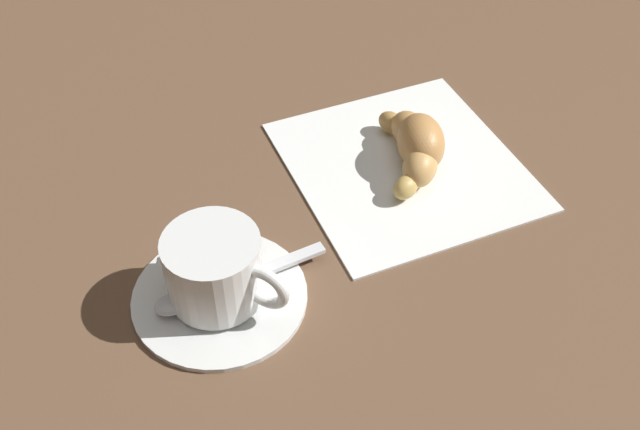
{
  "coord_description": "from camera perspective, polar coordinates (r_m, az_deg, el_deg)",
  "views": [
    {
      "loc": [
        -0.22,
        -0.33,
        0.41
      ],
      "look_at": [
        -0.02,
        0.01,
        0.01
      ],
      "focal_mm": 41.74,
      "sensor_mm": 36.0,
      "label": 1
    }
  ],
  "objects": [
    {
      "name": "ground_plane",
      "position": [
        0.57,
        2.02,
        -0.72
      ],
      "size": [
        1.8,
        1.8,
        0.0
      ],
      "primitive_type": "plane",
      "color": "brown"
    },
    {
      "name": "sugar_packet",
      "position": [
        0.53,
        -8.21,
        -3.55
      ],
      "size": [
        0.07,
        0.05,
        0.01
      ],
      "primitive_type": "cube",
      "rotation": [
        0.0,
        0.0,
        8.89
      ],
      "color": "tan",
      "rests_on": "saucer"
    },
    {
      "name": "croissant",
      "position": [
        0.61,
        7.4,
        5.3
      ],
      "size": [
        0.08,
        0.1,
        0.04
      ],
      "color": "tan",
      "rests_on": "napkin"
    },
    {
      "name": "napkin",
      "position": [
        0.62,
        6.47,
        3.86
      ],
      "size": [
        0.2,
        0.21,
        0.0
      ],
      "primitive_type": "cube",
      "rotation": [
        0.0,
        0.0,
        -0.13
      ],
      "color": "white",
      "rests_on": "ground"
    },
    {
      "name": "espresso_cup",
      "position": [
        0.5,
        -8.0,
        -4.05
      ],
      "size": [
        0.07,
        0.08,
        0.05
      ],
      "color": "white",
      "rests_on": "saucer"
    },
    {
      "name": "teaspoon",
      "position": [
        0.51,
        -8.16,
        -5.62
      ],
      "size": [
        0.13,
        0.02,
        0.01
      ],
      "color": "silver",
      "rests_on": "saucer"
    },
    {
      "name": "saucer",
      "position": [
        0.52,
        -7.71,
        -6.08
      ],
      "size": [
        0.12,
        0.12,
        0.01
      ],
      "primitive_type": "cylinder",
      "color": "white",
      "rests_on": "ground"
    }
  ]
}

